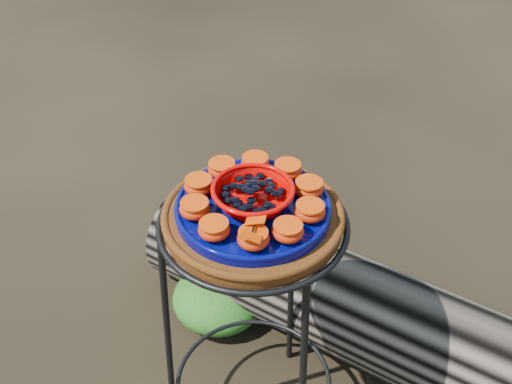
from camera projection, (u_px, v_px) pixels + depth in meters
The scene contains 19 objects.
plant_stand at pixel (253, 332), 1.55m from camera, with size 0.44×0.44×0.70m, color black, non-canonical shape.
terracotta_saucer at pixel (253, 218), 1.32m from camera, with size 0.37×0.37×0.03m, color #4E2309.
cobalt_plate at pixel (253, 209), 1.31m from camera, with size 0.32×0.32×0.02m, color #00033E.
red_bowl at pixel (253, 196), 1.29m from camera, with size 0.16×0.16×0.04m, color #C90200, non-canonical shape.
glass_gems at pixel (253, 184), 1.27m from camera, with size 0.12×0.12×0.02m, color black, non-canonical shape.
orange_half_0 at pixel (253, 239), 1.20m from camera, with size 0.06×0.06×0.03m, color red.
orange_half_1 at pixel (288, 231), 1.21m from camera, with size 0.06×0.06×0.03m, color red.
orange_half_2 at pixel (310, 211), 1.26m from camera, with size 0.06×0.06×0.03m, color red.
orange_half_3 at pixel (309, 188), 1.31m from camera, with size 0.06×0.06×0.03m, color red.
orange_half_4 at pixel (288, 170), 1.36m from camera, with size 0.06×0.06×0.03m, color red.
orange_half_5 at pixel (255, 163), 1.38m from camera, with size 0.06×0.06×0.03m, color red.
orange_half_6 at pixel (222, 169), 1.37m from camera, with size 0.06×0.06×0.03m, color red.
orange_half_7 at pixel (199, 186), 1.32m from camera, with size 0.06×0.06×0.03m, color red.
orange_half_8 at pixel (195, 209), 1.26m from camera, with size 0.06×0.06×0.03m, color red.
orange_half_9 at pixel (214, 230), 1.22m from camera, with size 0.06×0.06×0.03m, color red.
butterfly at pixel (253, 229), 1.18m from camera, with size 0.08×0.05×0.01m, color #D03500, non-canonical shape.
driftwood_log at pixel (401, 329), 1.81m from camera, with size 1.61×0.42×0.30m, color black, non-canonical shape.
foliage_left at pixel (219, 297), 2.01m from camera, with size 0.29×0.29×0.15m, color #115415.
foliage_back at pixel (315, 278), 2.06m from camera, with size 0.32×0.32×0.16m, color #115415.
Camera 1 is at (0.48, -0.87, 1.58)m, focal length 45.00 mm.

